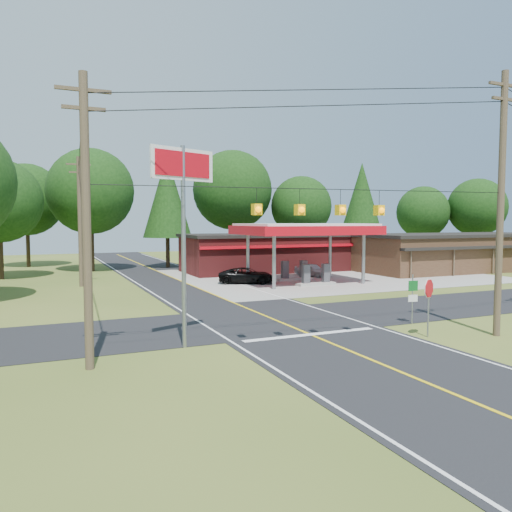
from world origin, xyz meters
name	(u,v)px	position (x,y,z in m)	size (l,w,h in m)	color
ground	(275,320)	(0.00, 0.00, 0.00)	(120.00, 120.00, 0.00)	#43571F
main_highway	(275,320)	(0.00, 0.00, 0.01)	(8.00, 120.00, 0.02)	black
cross_road	(275,320)	(0.00, 0.00, 0.01)	(70.00, 7.00, 0.02)	black
lane_center_yellow	(275,320)	(0.00, 0.00, 0.03)	(0.15, 110.00, 0.00)	yellow
gas_canopy	(305,231)	(9.00, 13.00, 4.27)	(10.60, 7.40, 4.88)	gray
convenience_store	(265,252)	(10.00, 22.98, 1.92)	(16.40, 7.55, 3.80)	maroon
strip_building	(452,252)	(28.00, 15.98, 1.91)	(20.40, 8.75, 3.80)	#40281A
utility_pole_near_right	(501,201)	(7.50, -7.00, 5.96)	(1.80, 0.30, 11.50)	#473828
utility_pole_near_left	(86,217)	(-9.50, -5.00, 5.20)	(1.80, 0.30, 10.00)	#473828
utility_pole_far_left	(80,219)	(-8.00, 18.00, 5.20)	(1.80, 0.30, 10.00)	#473828
utility_pole_north	(82,224)	(-6.50, 35.00, 4.75)	(0.30, 0.30, 9.50)	#473828
overhead_beacons	(320,191)	(-1.00, -6.00, 6.21)	(17.04, 2.04, 1.03)	black
treeline_backdrop	(173,196)	(0.82, 24.01, 7.49)	(70.27, 51.59, 13.30)	#332316
suv_car	(247,276)	(4.50, 14.50, 0.64)	(4.59, 4.59, 1.28)	black
sedan_car	(312,270)	(12.00, 17.00, 0.59)	(3.48, 3.48, 1.18)	silver
big_stop_sign	(183,195)	(-5.72, -3.44, 6.10)	(2.80, 1.18, 8.03)	gray
octagonal_stop_sign	(429,293)	(4.50, -6.01, 1.95)	(0.83, 0.42, 2.60)	gray
route_sign_post	(413,294)	(5.80, -3.52, 1.48)	(0.50, 0.13, 2.47)	gray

